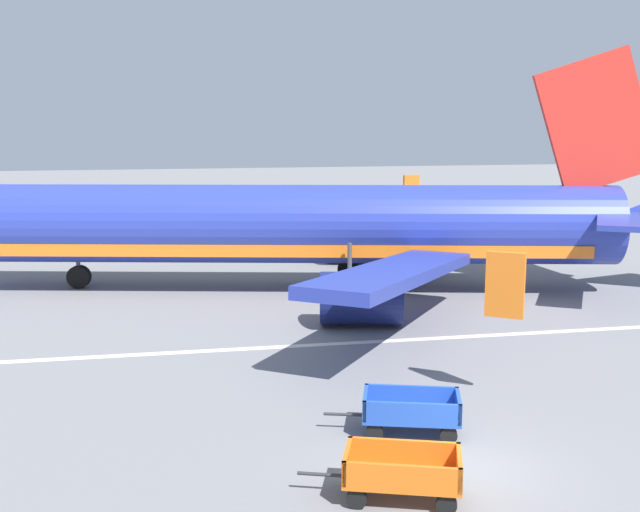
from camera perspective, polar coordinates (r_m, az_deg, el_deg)
The scene contains 5 objects.
ground_plane at distance 19.60m, azimuth 9.61°, elevation -14.75°, with size 220.00×220.00×0.00m, color slate.
apron_stripe at distance 29.08m, azimuth 2.31°, elevation -6.28°, with size 120.00×0.36×0.01m, color silver.
airplane at distance 37.37m, azimuth -0.14°, elevation 2.17°, with size 37.40×30.25×11.34m.
baggage_cart_nearest at distance 17.76m, azimuth 5.92°, elevation -15.25°, with size 3.60×2.13×1.07m.
baggage_cart_second_in_row at distance 21.11m, azimuth 6.57°, elevation -11.05°, with size 3.61×2.06×1.07m.
Camera 1 is at (-6.44, -16.61, 8.18)m, focal length 44.41 mm.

